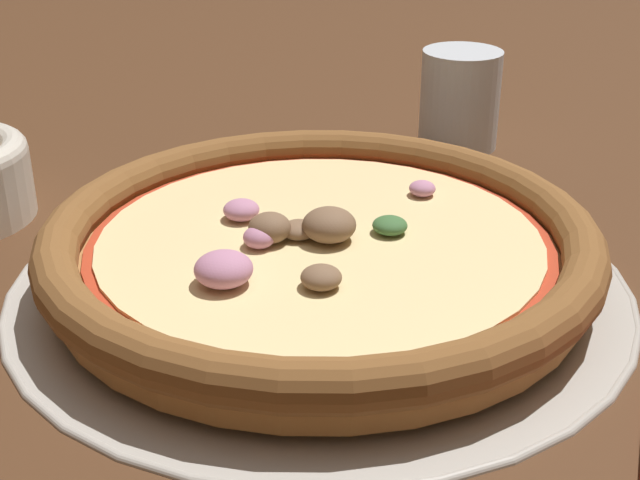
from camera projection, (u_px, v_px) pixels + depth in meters
ground_plane at (320, 284)px, 0.51m from camera, size 3.00×3.00×0.00m
pizza_tray at (320, 279)px, 0.51m from camera, size 0.35×0.35×0.01m
pizza at (320, 245)px, 0.50m from camera, size 0.31×0.31×0.04m
drinking_cup at (460, 99)px, 0.70m from camera, size 0.06×0.06×0.08m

